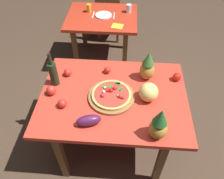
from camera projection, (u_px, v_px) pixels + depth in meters
The scene contains 22 objects.
ground_plane at pixel (113, 139), 2.52m from camera, with size 10.00×10.00×0.00m, color #4C3828.
display_table at pixel (113, 101), 2.05m from camera, with size 1.31×0.97×0.73m.
background_table at pixel (102, 24), 3.06m from camera, with size 0.94×0.77×0.73m.
dining_chair at pixel (110, 12), 3.58m from camera, with size 0.49×0.49×0.85m.
pizza_board at pixel (112, 97), 1.96m from camera, with size 0.41×0.41×0.03m, color #956338.
pizza at pixel (112, 94), 1.94m from camera, with size 0.35×0.35×0.06m.
wine_bottle at pixel (53, 73), 2.00m from camera, with size 0.08×0.08×0.34m.
pineapple_left at pixel (159, 125), 1.61m from camera, with size 0.14×0.14×0.30m.
pineapple_right at pixel (148, 67), 2.05m from camera, with size 0.14×0.14×0.30m.
melon at pixel (149, 92), 1.90m from camera, with size 0.17×0.17×0.17m, color #EBDA70.
bell_pepper at pixel (51, 90), 1.97m from camera, with size 0.08×0.08×0.09m, color red.
eggplant at pixel (89, 120), 1.74m from camera, with size 0.20×0.09×0.09m, color #511B43.
tomato_near_board at pixel (68, 72), 2.14m from camera, with size 0.07×0.07×0.07m, color red.
tomato_by_bottle at pixel (62, 103), 1.87m from camera, with size 0.08×0.08×0.08m, color red.
tomato_beside_pepper at pixel (107, 70), 2.17m from camera, with size 0.07×0.07×0.07m, color red.
tomato_at_corner at pixel (177, 77), 2.10m from camera, with size 0.08×0.08×0.08m, color red.
drinking_glass_juice at pixel (89, 8), 3.02m from camera, with size 0.06×0.06×0.11m, color gold.
drinking_glass_water at pixel (129, 8), 3.02m from camera, with size 0.07×0.07×0.11m, color silver.
dinner_plate at pixel (104, 15), 2.98m from camera, with size 0.22×0.22×0.02m, color white.
fork_utensil at pixel (93, 15), 2.99m from camera, with size 0.02×0.18×0.01m, color silver.
knife_utensil at pixel (114, 16), 2.97m from camera, with size 0.02×0.18×0.01m, color silver.
napkin_folded at pixel (117, 26), 2.79m from camera, with size 0.14×0.12×0.01m, color yellow.
Camera 1 is at (0.09, -1.34, 2.20)m, focal length 35.81 mm.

